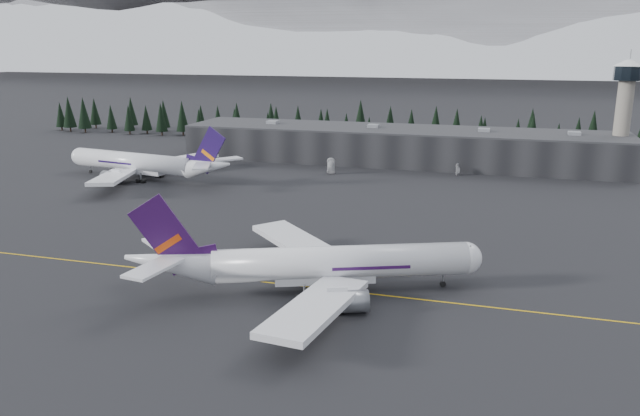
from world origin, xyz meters
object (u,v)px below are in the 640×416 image
(terminal, at_px, (399,145))
(jet_main, at_px, (310,264))
(gse_vehicle_b, at_px, (458,173))
(jet_parked, at_px, (146,164))
(gse_vehicle_a, at_px, (331,172))
(control_tower, at_px, (625,103))

(terminal, distance_m, jet_main, 129.21)
(gse_vehicle_b, bearing_deg, jet_parked, -63.94)
(gse_vehicle_a, bearing_deg, jet_main, -72.55)
(jet_parked, distance_m, gse_vehicle_a, 60.95)
(control_tower, relative_size, gse_vehicle_b, 9.15)
(gse_vehicle_b, bearing_deg, control_tower, 118.40)
(control_tower, bearing_deg, gse_vehicle_b, -157.60)
(terminal, xyz_separation_m, jet_main, (5.18, -129.11, -1.03))
(control_tower, xyz_separation_m, jet_main, (-69.82, -132.11, -18.14))
(terminal, height_order, gse_vehicle_a, terminal)
(control_tower, relative_size, gse_vehicle_a, 6.76)
(jet_main, height_order, gse_vehicle_b, jet_main)
(jet_main, xyz_separation_m, gse_vehicle_b, (17.75, 110.65, -4.57))
(terminal, bearing_deg, gse_vehicle_a, -123.57)
(terminal, bearing_deg, control_tower, 2.29)
(terminal, xyz_separation_m, jet_parked, (-73.62, -53.71, -0.98))
(gse_vehicle_a, bearing_deg, gse_vehicle_b, 17.15)
(terminal, relative_size, gse_vehicle_a, 28.71)
(terminal, height_order, gse_vehicle_b, terminal)
(gse_vehicle_a, xyz_separation_m, gse_vehicle_b, (41.49, 9.51, -0.07))
(jet_parked, bearing_deg, control_tower, -150.02)
(jet_main, height_order, jet_parked, jet_parked)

